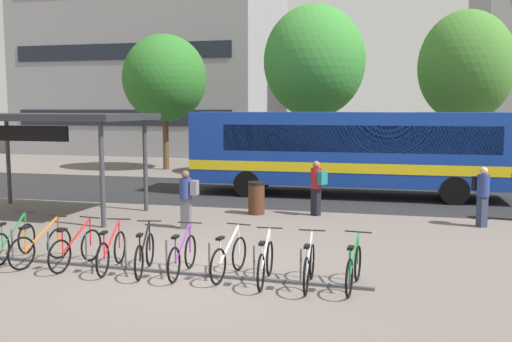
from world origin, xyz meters
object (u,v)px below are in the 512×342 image
(parked_bicycle_orange_1, at_px, (41,247))
(parked_bicycle_silver_8, at_px, (309,267))
(transit_shelter, at_px, (47,120))
(street_tree_0, at_px, (466,67))
(street_tree_2, at_px, (314,61))
(city_bus, at_px, (348,150))
(parked_bicycle_purple_5, at_px, (182,256))
(parked_bicycle_red_2, at_px, (76,249))
(commuter_black_pack_2, at_px, (482,192))
(trash_bin, at_px, (256,198))
(commuter_grey_pack_3, at_px, (187,195))
(parked_bicycle_red_3, at_px, (112,252))
(parked_bicycle_white_6, at_px, (229,258))
(parked_bicycle_green_9, at_px, (354,269))
(parked_bicycle_green_0, at_px, (14,242))
(parked_bicycle_black_4, at_px, (145,254))
(parked_bicycle_white_7, at_px, (265,264))
(street_tree_1, at_px, (165,78))
(commuter_teal_pack_0, at_px, (317,184))

(parked_bicycle_orange_1, height_order, parked_bicycle_silver_8, same)
(transit_shelter, relative_size, street_tree_0, 0.78)
(parked_bicycle_orange_1, xyz_separation_m, street_tree_2, (3.56, 17.08, 5.21))
(city_bus, height_order, parked_bicycle_purple_5, city_bus)
(parked_bicycle_red_2, bearing_deg, commuter_black_pack_2, -47.46)
(street_tree_0, bearing_deg, trash_bin, -123.91)
(parked_bicycle_red_2, distance_m, street_tree_0, 20.83)
(trash_bin, bearing_deg, commuter_grey_pack_3, -118.15)
(parked_bicycle_red_3, xyz_separation_m, parked_bicycle_white_6, (2.52, 0.09, 0.00))
(parked_bicycle_green_9, bearing_deg, trash_bin, 32.38)
(city_bus, height_order, parked_bicycle_green_0, city_bus)
(parked_bicycle_white_6, distance_m, street_tree_0, 19.42)
(parked_bicycle_green_9, bearing_deg, parked_bicycle_red_3, 94.33)
(parked_bicycle_black_4, distance_m, parked_bicycle_silver_8, 3.40)
(parked_bicycle_red_2, xyz_separation_m, parked_bicycle_white_6, (3.36, 0.07, 0.00))
(street_tree_0, bearing_deg, parked_bicycle_purple_5, -112.46)
(parked_bicycle_white_7, distance_m, commuter_grey_pack_3, 5.35)
(parked_bicycle_white_6, relative_size, parked_bicycle_white_7, 0.99)
(street_tree_0, bearing_deg, parked_bicycle_red_3, -116.64)
(parked_bicycle_purple_5, bearing_deg, street_tree_1, 21.39)
(parked_bicycle_orange_1, distance_m, parked_bicycle_red_3, 1.69)
(parked_bicycle_white_7, distance_m, parked_bicycle_green_9, 1.68)
(parked_bicycle_green_9, bearing_deg, commuter_black_pack_2, -21.04)
(parked_bicycle_white_7, bearing_deg, parked_bicycle_green_9, -91.66)
(parked_bicycle_red_2, distance_m, street_tree_1, 19.54)
(parked_bicycle_purple_5, xyz_separation_m, parked_bicycle_green_9, (3.41, -0.07, 0.00))
(parked_bicycle_orange_1, bearing_deg, parked_bicycle_black_4, -78.12)
(trash_bin, distance_m, street_tree_1, 14.60)
(parked_bicycle_white_6, xyz_separation_m, commuter_teal_pack_0, (0.86, 6.83, 0.61))
(commuter_teal_pack_0, bearing_deg, parked_bicycle_silver_8, 131.15)
(commuter_teal_pack_0, bearing_deg, trash_bin, 41.02)
(commuter_black_pack_2, bearing_deg, city_bus, -165.09)
(parked_bicycle_white_7, relative_size, street_tree_1, 0.24)
(parked_bicycle_orange_1, distance_m, commuter_grey_pack_3, 4.53)
(parked_bicycle_silver_8, bearing_deg, parked_bicycle_green_0, 84.77)
(parked_bicycle_white_7, xyz_separation_m, parked_bicycle_silver_8, (0.85, -0.03, 0.00))
(parked_bicycle_orange_1, bearing_deg, city_bus, -13.73)
(street_tree_2, bearing_deg, parked_bicycle_green_0, -104.58)
(commuter_teal_pack_0, bearing_deg, parked_bicycle_orange_1, 88.45)
(transit_shelter, xyz_separation_m, commuter_teal_pack_0, (8.22, 1.78, -2.00))
(parked_bicycle_purple_5, bearing_deg, street_tree_2, -3.20)
(city_bus, bearing_deg, commuter_black_pack_2, 130.64)
(commuter_teal_pack_0, bearing_deg, parked_bicycle_black_4, 104.17)
(street_tree_0, bearing_deg, parked_bicycle_red_2, -118.79)
(commuter_teal_pack_0, distance_m, commuter_grey_pack_3, 4.28)
(parked_bicycle_white_6, bearing_deg, parked_bicycle_red_3, 100.04)
(parked_bicycle_white_7, xyz_separation_m, commuter_black_pack_2, (4.83, 6.48, 0.60))
(transit_shelter, relative_size, commuter_teal_pack_0, 3.58)
(parked_bicycle_green_0, height_order, trash_bin, trash_bin)
(parked_bicycle_silver_8, relative_size, commuter_grey_pack_3, 1.05)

